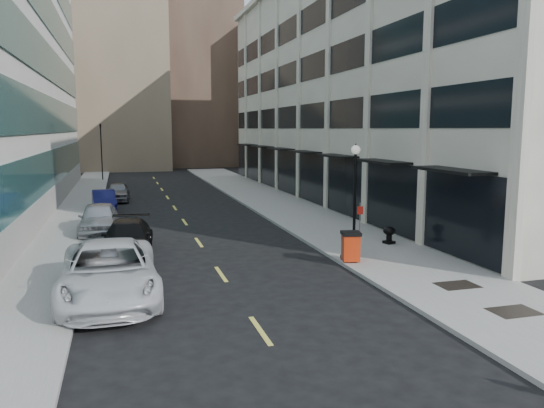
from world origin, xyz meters
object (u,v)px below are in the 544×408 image
car_white_van (109,272)px  car_black_pickup (127,238)px  car_grey_sedan (118,192)px  car_blue_sedan (104,200)px  traffic_signal (100,127)px  car_silver_sedan (99,218)px  sign_post (360,221)px  urn_planter (389,233)px  lamppost (355,188)px  trash_bin (351,245)px

car_white_van → car_black_pickup: bearing=83.7°
car_black_pickup → car_grey_sedan: (-0.45, 18.51, -0.02)m
car_black_pickup → car_blue_sedan: car_black_pickup is taller
car_black_pickup → traffic_signal: bearing=99.2°
car_black_pickup → car_silver_sedan: 5.55m
sign_post → urn_planter: size_ratio=2.72×
car_white_van → car_blue_sedan: (-0.71, 20.20, -0.24)m
car_white_van → car_blue_sedan: bearing=91.5°
traffic_signal → lamppost: traffic_signal is taller
trash_bin → lamppost: 3.02m
car_blue_sedan → sign_post: bearing=-61.5°
car_grey_sedan → trash_bin: size_ratio=3.45×
car_blue_sedan → car_grey_sedan: 4.69m
traffic_signal → car_grey_sedan: size_ratio=1.63×
sign_post → urn_planter: 2.76m
car_white_van → sign_post: sign_post is taller
trash_bin → car_black_pickup: bearing=167.2°
car_white_van → car_grey_sedan: car_white_van is taller
sign_post → car_grey_sedan: bearing=124.1°
car_blue_sedan → urn_planter: bearing=-54.3°
car_silver_sedan → car_grey_sedan: size_ratio=1.14×
car_blue_sedan → trash_bin: bearing=-65.7°
car_white_van → lamppost: 11.32m
car_silver_sedan → trash_bin: (10.20, -9.73, -0.01)m
traffic_signal → sign_post: bearing=-72.9°
car_black_pickup → trash_bin: car_black_pickup is taller
sign_post → car_black_pickup: bearing=171.3°
car_silver_sedan → car_blue_sedan: bearing=91.5°
lamppost → trash_bin: bearing=-118.2°
car_white_van → trash_bin: size_ratio=5.40×
car_blue_sedan → car_silver_sedan: bearing=-95.0°
car_black_pickup → sign_post: 10.33m
car_white_van → urn_planter: size_ratio=8.20×
car_white_van → car_grey_sedan: (0.19, 24.80, -0.20)m
car_blue_sedan → lamppost: (11.18, -16.40, 2.28)m
urn_planter → car_grey_sedan: bearing=121.7°
car_white_van → lamppost: lamppost is taller
car_blue_sedan → car_white_van: bearing=-92.8°
traffic_signal → car_silver_sedan: size_ratio=1.43×
car_black_pickup → urn_planter: car_black_pickup is taller
traffic_signal → car_blue_sedan: (0.72, -21.80, -5.02)m
car_blue_sedan → car_grey_sedan: (0.91, 4.60, 0.04)m
lamppost → sign_post: (0.00, -0.58, -1.38)m
car_white_van → car_silver_sedan: size_ratio=1.38×
car_black_pickup → lamppost: lamppost is taller
car_white_van → car_silver_sedan: 11.68m
lamppost → sign_post: lamppost is taller
car_silver_sedan → car_blue_sedan: car_silver_sedan is taller
urn_planter → lamppost: bearing=-160.1°
trash_bin → lamppost: size_ratio=0.26×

